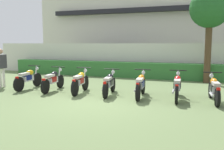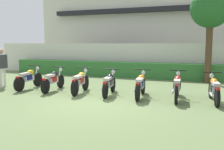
% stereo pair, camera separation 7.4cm
% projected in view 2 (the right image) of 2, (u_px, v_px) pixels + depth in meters
% --- Properties ---
extents(ground, '(60.00, 60.00, 0.00)m').
position_uv_depth(ground, '(94.00, 103.00, 7.96)').
color(ground, '#607547').
extents(building, '(21.17, 6.50, 8.49)m').
position_uv_depth(building, '(165.00, 17.00, 21.73)').
color(building, beige).
rests_on(building, ground).
extents(compound_wall, '(20.11, 0.30, 1.91)m').
position_uv_depth(compound_wall, '(143.00, 60.00, 14.30)').
color(compound_wall, silver).
rests_on(compound_wall, ground).
extents(hedge_row, '(16.09, 0.70, 0.86)m').
position_uv_depth(hedge_row, '(140.00, 70.00, 13.71)').
color(hedge_row, '#337033').
rests_on(hedge_row, ground).
extents(parked_car, '(4.62, 2.34, 1.89)m').
position_uv_depth(parked_car, '(101.00, 57.00, 18.12)').
color(parked_car, navy).
rests_on(parked_car, ground).
extents(tree_near_inspector, '(1.89, 1.89, 4.53)m').
position_uv_depth(tree_near_inspector, '(211.00, 9.00, 11.56)').
color(tree_near_inspector, '#4C3823').
rests_on(tree_near_inspector, ground).
extents(motorcycle_in_row_0, '(0.60, 1.90, 0.96)m').
position_uv_depth(motorcycle_in_row_0, '(29.00, 78.00, 10.37)').
color(motorcycle_in_row_0, black).
rests_on(motorcycle_in_row_0, ground).
extents(motorcycle_in_row_1, '(0.60, 1.90, 0.94)m').
position_uv_depth(motorcycle_in_row_1, '(53.00, 80.00, 9.96)').
color(motorcycle_in_row_1, black).
rests_on(motorcycle_in_row_1, ground).
extents(motorcycle_in_row_2, '(0.60, 1.80, 0.96)m').
position_uv_depth(motorcycle_in_row_2, '(80.00, 81.00, 9.49)').
color(motorcycle_in_row_2, black).
rests_on(motorcycle_in_row_2, ground).
extents(motorcycle_in_row_3, '(0.60, 1.80, 0.94)m').
position_uv_depth(motorcycle_in_row_3, '(109.00, 83.00, 9.12)').
color(motorcycle_in_row_3, black).
rests_on(motorcycle_in_row_3, ground).
extents(motorcycle_in_row_4, '(0.60, 1.88, 0.97)m').
position_uv_depth(motorcycle_in_row_4, '(141.00, 85.00, 8.68)').
color(motorcycle_in_row_4, black).
rests_on(motorcycle_in_row_4, ground).
extents(motorcycle_in_row_5, '(0.60, 1.96, 0.97)m').
position_uv_depth(motorcycle_in_row_5, '(177.00, 86.00, 8.36)').
color(motorcycle_in_row_5, black).
rests_on(motorcycle_in_row_5, ground).
extents(motorcycle_in_row_6, '(0.60, 1.84, 0.94)m').
position_uv_depth(motorcycle_in_row_6, '(214.00, 89.00, 7.97)').
color(motorcycle_in_row_6, black).
rests_on(motorcycle_in_row_6, ground).
extents(inspector_person, '(0.23, 0.68, 1.68)m').
position_uv_depth(inspector_person, '(2.00, 65.00, 10.67)').
color(inspector_person, silver).
rests_on(inspector_person, ground).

